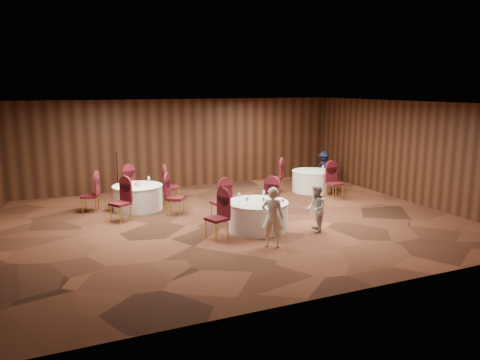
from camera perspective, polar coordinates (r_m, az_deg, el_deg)
name	(u,v)px	position (r m, az deg, el deg)	size (l,w,h in m)	color
ground	(236,221)	(12.93, -0.46, -5.02)	(12.00, 12.00, 0.00)	black
room_shell	(236,150)	(12.52, -0.48, 3.65)	(12.00, 12.00, 12.00)	silver
table_main	(258,215)	(12.09, 2.15, -4.34)	(1.58, 1.58, 0.74)	white
table_left	(138,197)	(14.37, -12.34, -2.06)	(1.48, 1.48, 0.74)	white
table_right	(312,181)	(16.66, 8.76, -0.10)	(1.41, 1.41, 0.74)	white
chairs_main	(239,206)	(12.49, -0.18, -3.22)	(2.86, 2.11, 1.00)	#3D0C16
chairs_left	(137,193)	(14.35, -12.47, -1.58)	(3.13, 3.07, 1.00)	#3D0C16
chairs_right	(304,181)	(16.04, 7.86, -0.06)	(2.01, 2.21, 1.00)	#3D0C16
tabletop_main	(265,198)	(11.92, 3.02, -2.24)	(1.10, 1.09, 0.22)	silver
tabletop_left	(137,183)	(14.28, -12.43, -0.32)	(0.81, 0.77, 0.22)	silver
tabletop_right	(323,167)	(16.46, 10.09, 1.57)	(0.08, 0.08, 0.22)	silver
mic_stand	(118,187)	(15.47, -14.64, -0.88)	(0.24, 0.24, 1.60)	black
woman_a	(273,217)	(10.73, 3.99, -4.54)	(0.52, 0.34, 1.42)	white
woman_b	(316,209)	(12.00, 9.24, -3.45)	(0.59, 0.46, 1.21)	#B8B8BE
man_c	(324,168)	(17.94, 10.19, 1.47)	(0.80, 0.46, 1.25)	black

